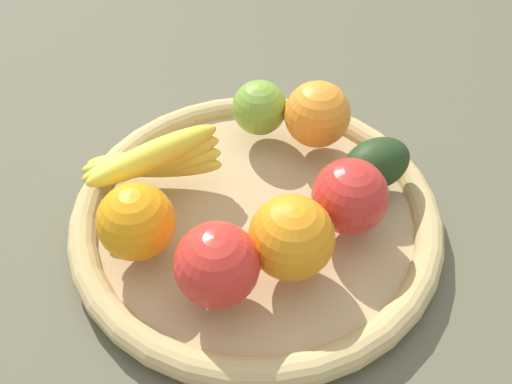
# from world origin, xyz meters

# --- Properties ---
(ground_plane) EXTENTS (2.40, 2.40, 0.00)m
(ground_plane) POSITION_xyz_m (0.00, 0.00, 0.00)
(ground_plane) COLOR brown
(ground_plane) RESTS_ON ground
(basket) EXTENTS (0.41, 0.41, 0.03)m
(basket) POSITION_xyz_m (0.00, 0.00, 0.02)
(basket) COLOR tan
(basket) RESTS_ON ground_plane
(orange_0) EXTENTS (0.09, 0.09, 0.08)m
(orange_0) POSITION_xyz_m (0.03, -0.08, 0.08)
(orange_0) COLOR orange
(orange_0) RESTS_ON basket
(orange_1) EXTENTS (0.09, 0.09, 0.08)m
(orange_1) POSITION_xyz_m (-0.12, -0.05, 0.07)
(orange_1) COLOR orange
(orange_1) RESTS_ON basket
(apple_1) EXTENTS (0.09, 0.09, 0.07)m
(apple_1) POSITION_xyz_m (0.01, 0.13, 0.07)
(apple_1) COLOR olive
(apple_1) RESTS_ON basket
(orange_2) EXTENTS (0.10, 0.10, 0.08)m
(orange_2) POSITION_xyz_m (0.08, 0.10, 0.07)
(orange_2) COLOR orange
(orange_2) RESTS_ON basket
(banana_bunch) EXTENTS (0.16, 0.10, 0.07)m
(banana_bunch) POSITION_xyz_m (-0.11, 0.04, 0.07)
(banana_bunch) COLOR yellow
(banana_bunch) RESTS_ON basket
(apple_0) EXTENTS (0.10, 0.10, 0.08)m
(apple_0) POSITION_xyz_m (0.09, -0.03, 0.07)
(apple_0) COLOR red
(apple_0) RESTS_ON basket
(apple_2) EXTENTS (0.09, 0.09, 0.08)m
(apple_2) POSITION_xyz_m (-0.04, -0.11, 0.07)
(apple_2) COLOR red
(apple_2) RESTS_ON basket
(avocado) EXTENTS (0.10, 0.08, 0.06)m
(avocado) POSITION_xyz_m (0.13, 0.02, 0.06)
(avocado) COLOR #1F3616
(avocado) RESTS_ON basket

